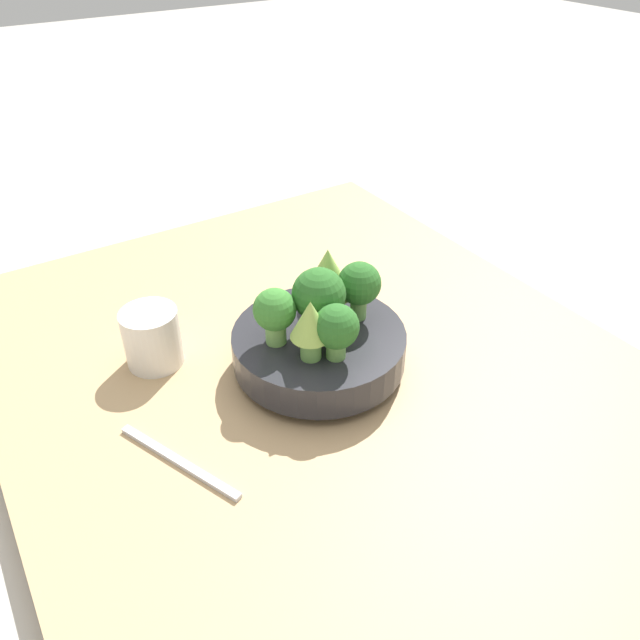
% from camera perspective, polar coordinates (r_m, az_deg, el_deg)
% --- Properties ---
extents(ground_plane, '(6.00, 6.00, 0.00)m').
position_cam_1_polar(ground_plane, '(0.87, 0.44, -6.57)').
color(ground_plane, '#ADA89E').
extents(table, '(1.04, 0.82, 0.03)m').
position_cam_1_polar(table, '(0.86, 0.45, -5.77)').
color(table, tan).
rests_on(table, ground_plane).
extents(bowl, '(0.23, 0.23, 0.06)m').
position_cam_1_polar(bowl, '(0.84, 0.00, -2.50)').
color(bowl, '#28282D').
rests_on(bowl, table).
extents(romanesco_piece_near, '(0.05, 0.05, 0.08)m').
position_cam_1_polar(romanesco_piece_near, '(0.75, -0.87, -0.32)').
color(romanesco_piece_near, '#6BA34C').
rests_on(romanesco_piece_near, bowl).
extents(broccoli_floret_front, '(0.06, 0.06, 0.08)m').
position_cam_1_polar(broccoli_floret_front, '(0.78, -4.15, 0.71)').
color(broccoli_floret_front, '#7AB256').
rests_on(broccoli_floret_front, bowl).
extents(broccoli_floret_center, '(0.07, 0.07, 0.10)m').
position_cam_1_polar(broccoli_floret_center, '(0.79, 0.00, 2.23)').
color(broccoli_floret_center, '#6BA34C').
rests_on(broccoli_floret_center, bowl).
extents(broccoli_floret_back, '(0.06, 0.06, 0.08)m').
position_cam_1_polar(broccoli_floret_back, '(0.83, 3.61, 3.19)').
color(broccoli_floret_back, '#609347').
rests_on(broccoli_floret_back, bowl).
extents(broccoli_floret_right, '(0.06, 0.06, 0.07)m').
position_cam_1_polar(broccoli_floret_right, '(0.76, 1.51, -0.76)').
color(broccoli_floret_right, '#6BA34C').
rests_on(broccoli_floret_right, bowl).
extents(romanesco_piece_far, '(0.07, 0.07, 0.09)m').
position_cam_1_polar(romanesco_piece_far, '(0.84, 0.70, 4.30)').
color(romanesco_piece_far, '#7AB256').
rests_on(romanesco_piece_far, bowl).
extents(cup, '(0.08, 0.08, 0.08)m').
position_cam_1_polar(cup, '(0.88, -15.09, -1.55)').
color(cup, silver).
rests_on(cup, table).
extents(fork, '(0.17, 0.08, 0.01)m').
position_cam_1_polar(fork, '(0.75, -12.80, -12.48)').
color(fork, silver).
rests_on(fork, table).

